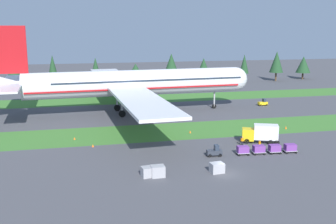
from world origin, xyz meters
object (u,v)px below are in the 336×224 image
object	(u,v)px
airliner	(128,83)
taxiway_marker_3	(93,146)
baggage_tug	(215,152)
pushback_tractor	(263,103)
cargo_dolly_third	(275,148)
taxiway_marker_1	(286,127)
catering_truck	(261,133)
taxiway_marker_0	(190,132)
uld_container_2	(217,168)
uld_container_1	(158,171)
cargo_dolly_lead	(243,150)
taxiway_marker_2	(75,138)
ground_crew_marshaller	(260,144)
cargo_dolly_second	(259,149)
ground_crew_loader	(242,141)
uld_container_0	(148,172)
cargo_dolly_fourth	(290,148)

from	to	relation	value
airliner	taxiway_marker_3	bearing A→B (deg)	-23.02
baggage_tug	pushback_tractor	world-z (taller)	same
airliner	cargo_dolly_third	world-z (taller)	airliner
taxiway_marker_1	taxiway_marker_3	bearing A→B (deg)	-173.99
catering_truck	taxiway_marker_1	bearing A→B (deg)	-26.86
taxiway_marker_0	uld_container_2	bearing A→B (deg)	-96.09
uld_container_1	uld_container_2	distance (m)	9.15
taxiway_marker_3	uld_container_2	bearing A→B (deg)	-45.07
cargo_dolly_lead	taxiway_marker_2	bearing A→B (deg)	64.50
uld_container_2	taxiway_marker_2	world-z (taller)	uld_container_2
uld_container_2	ground_crew_marshaller	bearing A→B (deg)	40.07
taxiway_marker_2	taxiway_marker_3	distance (m)	6.81
airliner	ground_crew_marshaller	size ratio (longest dim) A/B	46.68
taxiway_marker_2	airliner	bearing A→B (deg)	58.68
cargo_dolly_second	pushback_tractor	bearing A→B (deg)	-22.17
uld_container_2	pushback_tractor	bearing A→B (deg)	57.26
cargo_dolly_third	taxiway_marker_1	xyz separation A→B (m)	(10.74, 15.46, -0.60)
taxiway_marker_3	baggage_tug	bearing A→B (deg)	-26.76
ground_crew_loader	pushback_tractor	bearing A→B (deg)	74.91
ground_crew_loader	taxiway_marker_3	xyz separation A→B (m)	(-27.38, 5.36, -0.70)
airliner	taxiway_marker_0	size ratio (longest dim) A/B	168.06
ground_crew_loader	uld_container_0	bearing A→B (deg)	-133.24
taxiway_marker_3	cargo_dolly_fourth	bearing A→B (deg)	-18.43
uld_container_0	taxiway_marker_1	bearing A→B (deg)	32.22
cargo_dolly_second	catering_truck	xyz separation A→B (m)	(3.46, 6.43, 1.03)
cargo_dolly_second	ground_crew_marshaller	distance (m)	3.11
ground_crew_marshaller	taxiway_marker_1	bearing A→B (deg)	112.92
uld_container_1	taxiway_marker_2	bearing A→B (deg)	117.11
cargo_dolly_lead	uld_container_1	size ratio (longest dim) A/B	1.16
taxiway_marker_3	taxiway_marker_0	bearing A→B (deg)	15.74
cargo_dolly_fourth	taxiway_marker_2	distance (m)	41.02
pushback_tractor	uld_container_1	size ratio (longest dim) A/B	1.33
cargo_dolly_third	cargo_dolly_fourth	distance (m)	2.90
cargo_dolly_second	pushback_tractor	size ratio (longest dim) A/B	0.87
ground_crew_marshaller	taxiway_marker_0	distance (m)	16.61
taxiway_marker_2	uld_container_2	bearing A→B (deg)	-48.40
airliner	taxiway_marker_2	xyz separation A→B (m)	(-13.53, -22.24, -7.71)
cargo_dolly_lead	pushback_tractor	xyz separation A→B (m)	(23.64, 40.88, -0.10)
uld_container_0	taxiway_marker_1	xyz separation A→B (m)	(34.38, 21.67, -0.44)
taxiway_marker_0	taxiway_marker_1	distance (m)	21.39
uld_container_2	taxiway_marker_0	xyz separation A→B (m)	(2.53, 23.67, -0.52)
cargo_dolly_fourth	taxiway_marker_3	size ratio (longest dim) A/B	4.65
catering_truck	cargo_dolly_lead	bearing A→B (deg)	156.59
cargo_dolly_second	cargo_dolly_third	size ratio (longest dim) A/B	1.00
cargo_dolly_lead	cargo_dolly_third	distance (m)	5.80
cargo_dolly_second	taxiway_marker_0	size ratio (longest dim) A/B	4.79
taxiway_marker_2	cargo_dolly_third	bearing A→B (deg)	-26.37
taxiway_marker_1	taxiway_marker_2	xyz separation A→B (m)	(-45.06, 1.56, -0.09)
uld_container_1	taxiway_marker_3	world-z (taller)	uld_container_1
baggage_tug	pushback_tractor	bearing A→B (deg)	-30.68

